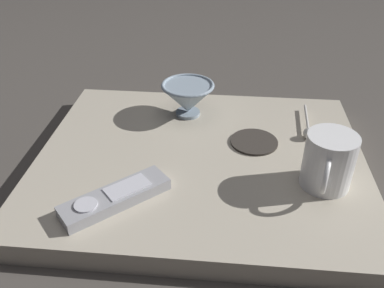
# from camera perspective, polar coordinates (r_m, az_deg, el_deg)

# --- Properties ---
(ground_plane) EXTENTS (6.00, 6.00, 0.00)m
(ground_plane) POSITION_cam_1_polar(r_m,az_deg,el_deg) (0.87, 1.19, -3.89)
(ground_plane) COLOR #47423D
(table) EXTENTS (0.66, 0.55, 0.04)m
(table) POSITION_cam_1_polar(r_m,az_deg,el_deg) (0.86, 1.21, -2.72)
(table) COLOR #B7AD99
(table) RESTS_ON ground
(cereal_bowl) EXTENTS (0.12, 0.12, 0.08)m
(cereal_bowl) POSITION_cam_1_polar(r_m,az_deg,el_deg) (0.97, -0.58, 6.44)
(cereal_bowl) COLOR #8C9EAD
(cereal_bowl) RESTS_ON table
(coffee_mug) EXTENTS (0.09, 0.13, 0.10)m
(coffee_mug) POSITION_cam_1_polar(r_m,az_deg,el_deg) (0.78, 18.37, -2.31)
(coffee_mug) COLOR white
(coffee_mug) RESTS_ON table
(teaspoon) EXTENTS (0.03, 0.14, 0.03)m
(teaspoon) POSITION_cam_1_polar(r_m,az_deg,el_deg) (0.94, 15.82, 1.88)
(teaspoon) COLOR silver
(teaspoon) RESTS_ON table
(tv_remote_near) EXTENTS (0.18, 0.17, 0.02)m
(tv_remote_near) POSITION_cam_1_polar(r_m,az_deg,el_deg) (0.74, -10.57, -7.26)
(tv_remote_near) COLOR #9E9EA3
(tv_remote_near) RESTS_ON table
(drink_coaster) EXTENTS (0.10, 0.10, 0.01)m
(drink_coaster) POSITION_cam_1_polar(r_m,az_deg,el_deg) (0.89, 8.59, 0.30)
(drink_coaster) COLOR #332D28
(drink_coaster) RESTS_ON table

